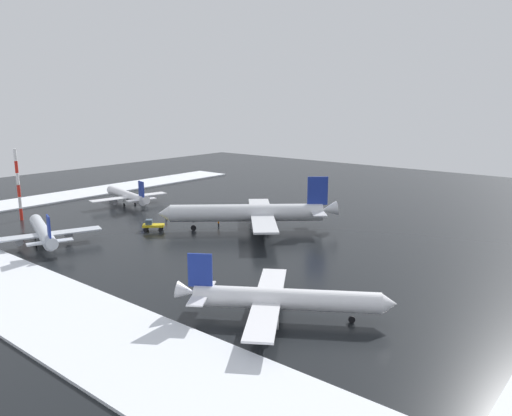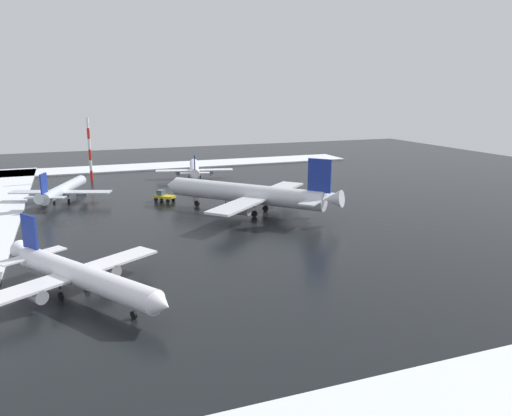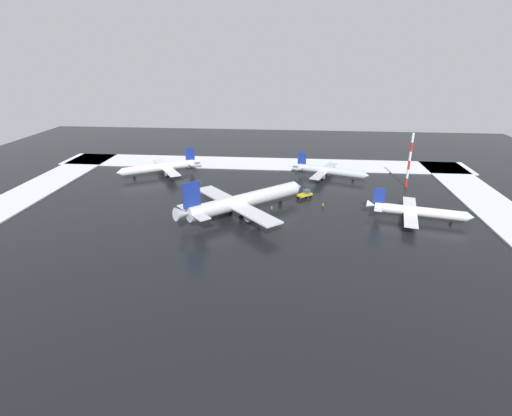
# 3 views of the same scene
# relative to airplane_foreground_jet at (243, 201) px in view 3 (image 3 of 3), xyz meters

# --- Properties ---
(ground_plane) EXTENTS (240.00, 240.00, 0.00)m
(ground_plane) POSITION_rel_airplane_foreground_jet_xyz_m (-0.67, -0.49, -3.89)
(ground_plane) COLOR black
(snow_bank_far) EXTENTS (152.00, 16.00, 0.39)m
(snow_bank_far) POSITION_rel_airplane_foreground_jet_xyz_m (-0.67, -50.49, -3.70)
(snow_bank_far) COLOR white
(snow_bank_far) RESTS_ON ground_plane
(snow_bank_right) EXTENTS (14.00, 116.00, 0.39)m
(snow_bank_right) POSITION_rel_airplane_foreground_jet_xyz_m (66.33, -0.49, -3.70)
(snow_bank_right) COLOR white
(snow_bank_right) RESTS_ON ground_plane
(airplane_foreground_jet) EXTENTS (32.16, 30.25, 11.78)m
(airplane_foreground_jet) POSITION_rel_airplane_foreground_jet_xyz_m (0.00, 0.00, 0.00)
(airplane_foreground_jet) COLOR silver
(airplane_foreground_jet) RESTS_ON ground_plane
(airplane_far_rear) EXTENTS (25.40, 21.29, 7.62)m
(airplane_far_rear) POSITION_rel_airplane_foreground_jet_xyz_m (-43.99, -0.37, -1.38)
(airplane_far_rear) COLOR white
(airplane_far_rear) RESTS_ON ground_plane
(airplane_distant_tail) EXTENTS (25.54, 21.91, 8.56)m
(airplane_distant_tail) POSITION_rel_airplane_foreground_jet_xyz_m (32.43, -32.82, -1.07)
(airplane_distant_tail) COLOR white
(airplane_distant_tail) RESTS_ON ground_plane
(airplane_parked_portside) EXTENTS (25.21, 21.31, 7.78)m
(airplane_parked_portside) POSITION_rel_airplane_foreground_jet_xyz_m (-24.69, -34.71, -1.32)
(airplane_parked_portside) COLOR silver
(airplane_parked_portside) RESTS_ON ground_plane
(pushback_tug) EXTENTS (4.89, 4.71, 2.50)m
(pushback_tug) POSITION_rel_airplane_foreground_jet_xyz_m (-16.39, -14.16, -2.61)
(pushback_tug) COLOR gold
(pushback_tug) RESTS_ON ground_plane
(ground_crew_beside_wing) EXTENTS (0.36, 0.36, 1.71)m
(ground_crew_beside_wing) POSITION_rel_airplane_foreground_jet_xyz_m (-2.14, 4.40, -2.92)
(ground_crew_beside_wing) COLOR black
(ground_crew_beside_wing) RESTS_ON ground_plane
(ground_crew_mid_apron) EXTENTS (0.36, 0.36, 1.71)m
(ground_crew_mid_apron) POSITION_rel_airplane_foreground_jet_xyz_m (-21.08, -6.18, -2.92)
(ground_crew_mid_apron) COLOR black
(ground_crew_mid_apron) RESTS_ON ground_plane
(ground_crew_by_nose_gear) EXTENTS (0.36, 0.36, 1.71)m
(ground_crew_by_nose_gear) POSITION_rel_airplane_foreground_jet_xyz_m (-7.36, -2.62, -2.92)
(ground_crew_by_nose_gear) COLOR black
(ground_crew_by_nose_gear) RESTS_ON ground_plane
(antenna_mast) EXTENTS (0.70, 0.70, 17.03)m
(antenna_mast) POSITION_rel_airplane_foreground_jet_xyz_m (-48.40, -27.61, 4.62)
(antenna_mast) COLOR red
(antenna_mast) RESTS_ON ground_plane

